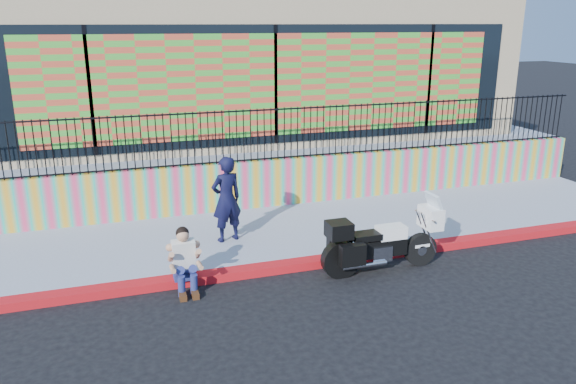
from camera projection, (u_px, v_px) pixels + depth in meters
name	position (u px, v px, depth m)	size (l,w,h in m)	color
ground	(341.00, 262.00, 10.47)	(90.00, 90.00, 0.00)	black
red_curb	(341.00, 259.00, 10.44)	(16.00, 0.30, 0.15)	#B80D21
sidewalk	(310.00, 229.00, 11.94)	(16.00, 3.00, 0.15)	gray
mural_wall	(287.00, 181.00, 13.22)	(16.00, 0.20, 1.10)	#F54070
metal_fence	(287.00, 133.00, 12.88)	(15.80, 0.04, 1.20)	black
elevated_platform	(237.00, 142.00, 17.88)	(16.00, 10.00, 1.25)	gray
storefront_building	(237.00, 58.00, 16.92)	(14.00, 8.06, 4.00)	tan
police_motorcycle	(380.00, 241.00, 9.94)	(2.20, 0.73, 1.37)	black
police_officer	(226.00, 199.00, 10.89)	(0.62, 0.41, 1.70)	black
seated_man	(185.00, 266.00, 9.23)	(0.54, 0.71, 1.06)	navy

